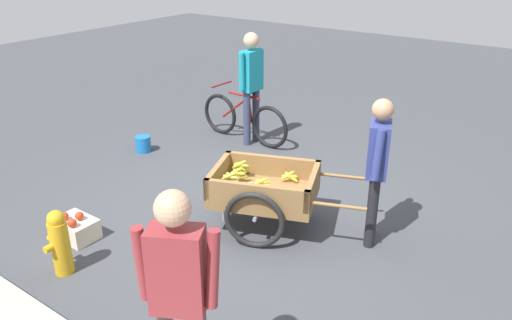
# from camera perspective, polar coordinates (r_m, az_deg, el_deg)

# --- Properties ---
(ground_plane) EXTENTS (24.00, 24.00, 0.00)m
(ground_plane) POSITION_cam_1_polar(r_m,az_deg,el_deg) (5.89, -0.60, -6.37)
(ground_plane) COLOR #3D3F44
(fruit_cart) EXTENTS (1.81, 1.30, 0.70)m
(fruit_cart) POSITION_cam_1_polar(r_m,az_deg,el_deg) (5.50, 0.92, -3.49)
(fruit_cart) COLOR olive
(fruit_cart) RESTS_ON ground
(vendor_person) EXTENTS (0.31, 0.56, 1.56)m
(vendor_person) POSITION_cam_1_polar(r_m,az_deg,el_deg) (5.17, 13.47, -0.02)
(vendor_person) COLOR black
(vendor_person) RESTS_ON ground
(bicycle) EXTENTS (1.66, 0.46, 0.85)m
(bicycle) POSITION_cam_1_polar(r_m,az_deg,el_deg) (7.93, -1.37, 4.63)
(bicycle) COLOR black
(bicycle) RESTS_ON ground
(cyclist_person) EXTENTS (0.23, 0.55, 1.70)m
(cyclist_person) POSITION_cam_1_polar(r_m,az_deg,el_deg) (7.64, -0.53, 9.17)
(cyclist_person) COLOR #333851
(cyclist_person) RESTS_ON ground
(fire_hydrant) EXTENTS (0.25, 0.25, 0.67)m
(fire_hydrant) POSITION_cam_1_polar(r_m,az_deg,el_deg) (5.16, -21.17, -8.61)
(fire_hydrant) COLOR gold
(fire_hydrant) RESTS_ON ground
(plastic_bucket) EXTENTS (0.23, 0.23, 0.24)m
(plastic_bucket) POSITION_cam_1_polar(r_m,az_deg,el_deg) (7.76, -12.54, 1.77)
(plastic_bucket) COLOR #1966B2
(plastic_bucket) RESTS_ON ground
(apple_crate) EXTENTS (0.44, 0.32, 0.32)m
(apple_crate) POSITION_cam_1_polar(r_m,az_deg,el_deg) (5.77, -19.59, -7.15)
(apple_crate) COLOR beige
(apple_crate) RESTS_ON ground
(bystander_person) EXTENTS (0.47, 0.34, 1.65)m
(bystander_person) POSITION_cam_1_polar(r_m,az_deg,el_deg) (3.26, -8.70, -13.79)
(bystander_person) COLOR #4C4742
(bystander_person) RESTS_ON ground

